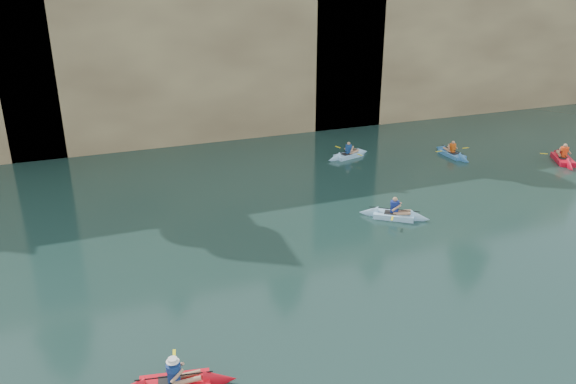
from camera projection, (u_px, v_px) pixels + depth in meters
name	position (u px, v px, depth m)	size (l,w,h in m)	color
ground	(330.00, 336.00, 16.98)	(160.00, 160.00, 0.00)	black
cliff	(156.00, 34.00, 40.76)	(70.00, 16.00, 12.00)	tan
cliff_slab_center	(207.00, 49.00, 35.14)	(24.00, 2.40, 11.40)	tan
cliff_slab_east	(468.00, 47.00, 42.18)	(26.00, 2.40, 9.84)	tan
sea_cave_center	(116.00, 124.00, 34.05)	(3.50, 1.00, 3.20)	black
sea_cave_east	(326.00, 96.00, 38.55)	(5.00, 1.00, 4.50)	black
main_kayaker	(175.00, 384.00, 14.76)	(3.36, 2.21, 1.22)	red
kayaker_ltblue_near	(394.00, 215.00, 25.02)	(2.97, 2.48, 1.24)	#98D3FF
kayaker_red_far	(563.00, 159.00, 32.40)	(2.51, 3.56, 1.34)	red
kayaker_ltblue_mid	(348.00, 155.00, 33.17)	(3.17, 2.27, 1.18)	#98D3FE
kayaker_blue_east	(452.00, 154.00, 33.41)	(2.29, 3.26, 1.15)	#3B82C9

